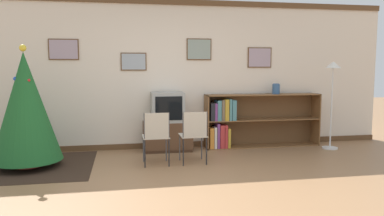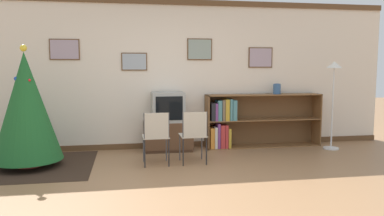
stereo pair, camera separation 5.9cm
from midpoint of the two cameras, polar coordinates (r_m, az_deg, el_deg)
name	(u,v)px [view 2 (the right image)]	position (r m, az deg, el deg)	size (l,w,h in m)	color
ground_plane	(191,193)	(4.56, 0.16, -12.85)	(24.00, 24.00, 0.00)	#936B47
wall_back	(166,75)	(6.89, -3.67, 5.11)	(8.52, 0.11, 2.70)	silver
area_rug	(29,166)	(6.19, -23.31, -8.16)	(1.89, 1.79, 0.01)	#332319
christmas_tree	(26,107)	(6.04, -23.69, 0.16)	(1.00, 1.00, 1.81)	maroon
tv_console	(168,136)	(6.71, -3.41, -4.29)	(0.86, 0.46, 0.52)	#412A1A
television	(168,107)	(6.63, -3.44, 0.15)	(0.57, 0.44, 0.53)	#9E9E99
folding_chair_left	(156,135)	(5.68, -5.19, -4.11)	(0.40, 0.40, 0.82)	#BCB29E
folding_chair_right	(194,134)	(5.75, 0.57, -3.94)	(0.40, 0.40, 0.82)	#BCB29E
bookshelf	(243,121)	(7.03, 7.96, -1.98)	(2.18, 0.36, 0.99)	brown
vase	(277,89)	(7.19, 13.04, 2.88)	(0.14, 0.14, 0.20)	#335684
standing_lamp	(334,82)	(7.20, 21.00, 3.72)	(0.28, 0.28, 1.59)	silver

